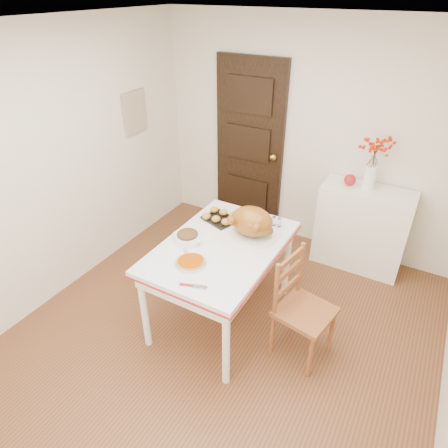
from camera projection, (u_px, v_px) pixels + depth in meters
The scene contains 19 objects.
floor at pixel (217, 344), 3.46m from camera, with size 3.50×4.00×0.00m, color #582C18.
ceiling at pixel (213, 28), 2.15m from camera, with size 3.50×4.00×0.00m, color white.
wall_back at pixel (309, 139), 4.28m from camera, with size 3.50×0.00×2.50m, color beige.
wall_left at pixel (48, 173), 3.54m from camera, with size 0.00×4.00×2.50m, color beige.
door_back at pixel (249, 148), 4.67m from camera, with size 0.85×0.06×2.06m, color black.
photo_board at pixel (135, 112), 4.29m from camera, with size 0.03×0.35×0.45m, color #C5BA88.
sideboard at pixel (361, 228), 4.22m from camera, with size 0.92×0.41×0.92m, color white.
kitchen_table at pixel (221, 282), 3.53m from camera, with size 0.94×1.37×0.82m, color silver, non-canonical shape.
chair_oak at pixel (305, 310), 3.15m from camera, with size 0.42×0.42×0.95m, color brown, non-canonical shape.
berry_vase at pixel (372, 165), 3.85m from camera, with size 0.27×0.27×0.53m, color white, non-canonical shape.
apple at pixel (350, 180), 4.03m from camera, with size 0.12×0.12×0.12m, color maroon.
turkey_platter at pixel (252, 223), 3.36m from camera, with size 0.44×0.35×0.28m, color brown, non-canonical shape.
pumpkin_pie at pixel (191, 262), 3.08m from camera, with size 0.24×0.24×0.05m, color #993B00.
stuffing_dish at pixel (188, 237), 3.33m from camera, with size 0.27×0.21×0.10m, color #573A15, non-canonical shape.
rolls_tray at pixel (220, 216), 3.64m from camera, with size 0.29×0.23×0.08m, color #B27921, non-canonical shape.
pie_server at pixel (193, 286), 2.86m from camera, with size 0.21×0.06×0.01m, color silver, non-canonical shape.
carving_knife at pixel (186, 250), 3.24m from camera, with size 0.23×0.06×0.01m, color silver, non-canonical shape.
drinking_glass at pixel (258, 213), 3.67m from camera, with size 0.06×0.06×0.11m, color white.
shaker_pair at pixel (277, 222), 3.56m from camera, with size 0.09×0.03×0.09m, color white, non-canonical shape.
Camera 1 is at (1.23, -2.05, 2.71)m, focal length 31.56 mm.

